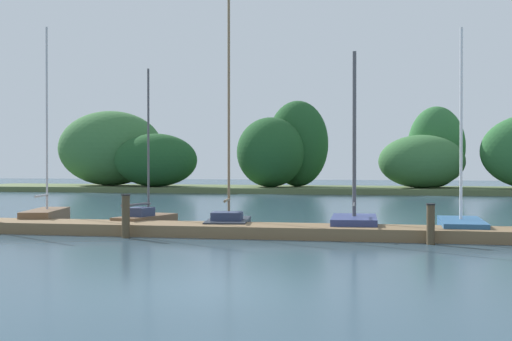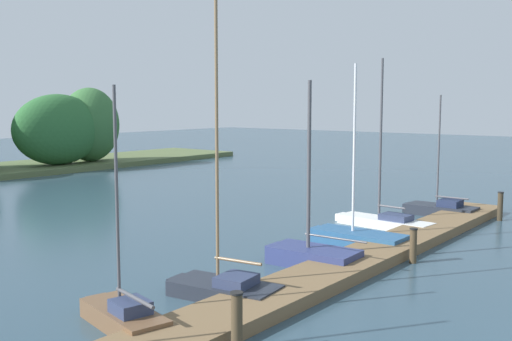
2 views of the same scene
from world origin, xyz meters
name	(u,v)px [view 1 (image 1 of 2)]	position (x,y,z in m)	size (l,w,h in m)	color
ground	(201,289)	(0.00, 0.00, 0.00)	(160.00, 160.00, 0.00)	#2D4756
dock_pier	(281,231)	(0.00, 8.81, 0.17)	(29.79, 1.80, 0.35)	brown
far_shore	(309,156)	(-2.91, 40.41, 2.72)	(60.13, 8.00, 7.04)	#56663D
sailboat_1	(46,216)	(-8.76, 10.91, 0.35)	(1.70, 3.44, 7.05)	brown
sailboat_2	(146,219)	(-4.89, 10.53, 0.32)	(1.54, 2.96, 5.42)	brown
sailboat_3	(228,220)	(-1.94, 10.14, 0.36)	(1.67, 3.17, 8.38)	#232833
sailboat_4	(354,222)	(2.12, 10.06, 0.36)	(1.49, 3.37, 5.71)	navy
sailboat_5	(461,225)	(5.35, 10.27, 0.31)	(1.28, 3.58, 6.38)	#285684
mooring_piling_1	(126,216)	(-4.44, 7.57, 0.65)	(0.27, 0.27, 1.29)	#4C3D28
mooring_piling_2	(431,224)	(4.31, 7.64, 0.56)	(0.25, 0.25, 1.11)	#4C3D28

